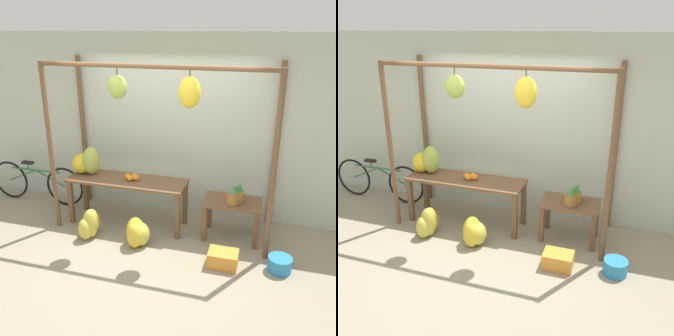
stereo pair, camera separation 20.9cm
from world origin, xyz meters
TOP-DOWN VIEW (x-y plane):
  - ground_plane at (0.00, 0.00)m, footprint 20.00×20.00m
  - shop_wall_back at (0.00, 1.42)m, footprint 8.00×0.08m
  - stall_awning at (0.04, 0.60)m, footprint 3.14×1.11m
  - display_table_main at (-0.54, 0.75)m, footprint 1.78×0.56m
  - display_table_side at (1.03, 0.78)m, footprint 0.81×0.51m
  - banana_pile_on_table at (-1.22, 0.80)m, footprint 0.52×0.38m
  - orange_pile at (-0.44, 0.75)m, footprint 0.23×0.18m
  - pineapple_cluster at (1.06, 0.70)m, footprint 0.22×0.30m
  - banana_pile_ground_left at (-0.93, 0.22)m, footprint 0.32×0.45m
  - banana_pile_ground_right at (-0.19, 0.20)m, footprint 0.41×0.44m
  - fruit_crate_white at (1.03, 0.05)m, footprint 0.37×0.28m
  - blue_bucket at (1.72, 0.14)m, footprint 0.30×0.30m
  - parked_bicycle at (-2.33, 1.03)m, footprint 1.75×0.08m

SIDE VIEW (x-z plane):
  - ground_plane at x=0.00m, z-range 0.00..0.00m
  - blue_bucket at x=1.72m, z-range 0.00..0.19m
  - fruit_crate_white at x=1.03m, z-range 0.00..0.20m
  - banana_pile_ground_right at x=-0.19m, z-range -0.03..0.38m
  - banana_pile_ground_left at x=-0.93m, z-range -0.02..0.42m
  - parked_bicycle at x=-2.33m, z-range 0.00..0.72m
  - display_table_side at x=1.03m, z-range 0.16..0.73m
  - display_table_main at x=-0.54m, z-range 0.25..0.98m
  - pineapple_cluster at x=1.06m, z-range 0.54..0.85m
  - orange_pile at x=-0.44m, z-range 0.72..0.82m
  - banana_pile_on_table at x=-1.22m, z-range 0.70..1.13m
  - shop_wall_back at x=0.00m, z-range 0.00..2.80m
  - stall_awning at x=0.04m, z-range 0.51..2.95m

